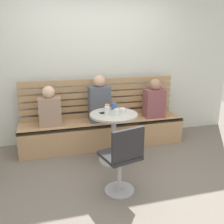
{
  "coord_description": "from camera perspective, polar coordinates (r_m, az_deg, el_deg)",
  "views": [
    {
      "loc": [
        -0.89,
        -2.65,
        1.8
      ],
      "look_at": [
        0.01,
        0.66,
        0.75
      ],
      "focal_mm": 40.12,
      "sensor_mm": 36.0,
      "label": 1
    }
  ],
  "objects": [
    {
      "name": "person_adult",
      "position": [
        4.08,
        -2.89,
        2.52
      ],
      "size": [
        0.34,
        0.22,
        0.76
      ],
      "color": "#4C515B",
      "rests_on": "booth_bench"
    },
    {
      "name": "cup_glass_short",
      "position": [
        3.49,
        1.08,
        0.01
      ],
      "size": [
        0.08,
        0.08,
        0.08
      ],
      "primitive_type": "cylinder",
      "color": "silver",
      "rests_on": "cafe_table"
    },
    {
      "name": "back_wall",
      "position": [
        4.4,
        -3.54,
        12.41
      ],
      "size": [
        5.2,
        0.1,
        2.9
      ],
      "primitive_type": "cube",
      "color": "silver",
      "rests_on": "ground"
    },
    {
      "name": "phone_on_table",
      "position": [
        3.58,
        -1.77,
        -0.14
      ],
      "size": [
        0.15,
        0.1,
        0.01
      ],
      "primitive_type": "cube",
      "rotation": [
        0.0,
        0.0,
        1.84
      ],
      "color": "black",
      "rests_on": "cafe_table"
    },
    {
      "name": "cup_ceramic_white",
      "position": [
        3.57,
        2.44,
        0.33
      ],
      "size": [
        0.08,
        0.08,
        0.07
      ],
      "primitive_type": "cylinder",
      "color": "white",
      "rests_on": "cafe_table"
    },
    {
      "name": "cafe_table",
      "position": [
        3.62,
        0.37,
        -3.73
      ],
      "size": [
        0.68,
        0.68,
        0.74
      ],
      "color": "#ADADB2",
      "rests_on": "ground"
    },
    {
      "name": "cup_mug_blue",
      "position": [
        3.76,
        0.47,
        1.4
      ],
      "size": [
        0.08,
        0.08,
        0.09
      ],
      "primitive_type": "cylinder",
      "color": "#3D5B9E",
      "rests_on": "cafe_table"
    },
    {
      "name": "booth_backrest",
      "position": [
        4.31,
        -2.84,
        3.26
      ],
      "size": [
        2.65,
        0.04,
        0.67
      ],
      "color": "#A68157",
      "rests_on": "booth_bench"
    },
    {
      "name": "person_child_middle",
      "position": [
        4.01,
        -14.02,
        0.84
      ],
      "size": [
        0.34,
        0.22,
        0.63
      ],
      "color": "#9E7F6B",
      "rests_on": "booth_bench"
    },
    {
      "name": "ground",
      "position": [
        3.32,
        2.91,
        -15.78
      ],
      "size": [
        8.0,
        8.0,
        0.0
      ],
      "primitive_type": "plane",
      "color": "#70665B"
    },
    {
      "name": "cup_tumbler_orange",
      "position": [
        3.66,
        -1.05,
        0.99
      ],
      "size": [
        0.07,
        0.07,
        0.1
      ],
      "primitive_type": "cylinder",
      "color": "orange",
      "rests_on": "cafe_table"
    },
    {
      "name": "person_child_left",
      "position": [
        4.36,
        9.64,
        2.63
      ],
      "size": [
        0.34,
        0.22,
        0.66
      ],
      "color": "brown",
      "rests_on": "booth_bench"
    },
    {
      "name": "cup_glass_tall",
      "position": [
        3.47,
        -1.16,
        0.27
      ],
      "size": [
        0.07,
        0.07,
        0.12
      ],
      "primitive_type": "cylinder",
      "color": "silver",
      "rests_on": "cafe_table"
    },
    {
      "name": "white_chair",
      "position": [
        2.9,
        2.46,
        -10.42
      ],
      "size": [
        0.49,
        0.49,
        0.85
      ],
      "color": "#ADADB2",
      "rests_on": "ground"
    },
    {
      "name": "booth_bench",
      "position": [
        4.25,
        -2.03,
        -4.79
      ],
      "size": [
        2.7,
        0.52,
        0.44
      ],
      "color": "tan",
      "rests_on": "ground"
    }
  ]
}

